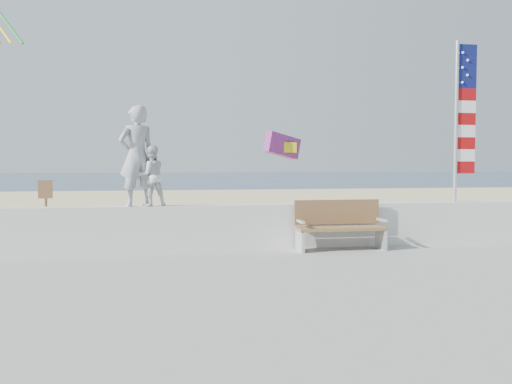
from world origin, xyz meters
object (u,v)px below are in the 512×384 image
bench (340,225)px  adult (137,156)px  flag (462,114)px  child (151,176)px

bench → adult: bearing=173.5°
adult → flag: bearing=157.6°
bench → flag: size_ratio=0.51×
adult → flag: flag is taller
flag → adult: bearing=180.0°
bench → child: bearing=173.1°
child → bench: child is taller
adult → flag: (6.93, -0.00, 0.92)m
adult → child: size_ratio=1.65×
adult → child: 0.47m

